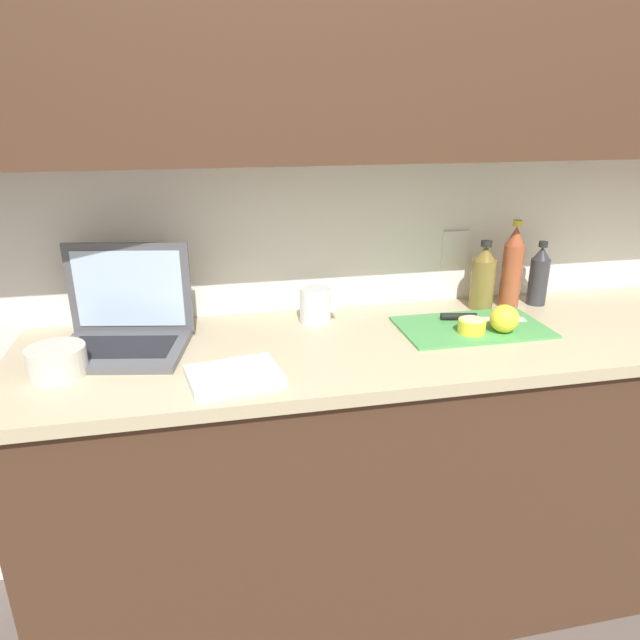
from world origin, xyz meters
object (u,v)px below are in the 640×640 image
at_px(knife, 469,317).
at_px(lemon_half_cut, 472,326).
at_px(bottle_water_clear, 483,278).
at_px(bottle_green_soda, 539,276).
at_px(laptop, 125,325).
at_px(measuring_cup, 315,305).
at_px(cutting_board, 472,327).
at_px(lemon_whole_beside, 504,319).
at_px(bowl_white, 57,361).
at_px(bottle_oil_tall, 512,268).

height_order(knife, lemon_half_cut, lemon_half_cut).
relative_size(knife, bottle_water_clear, 1.16).
bearing_deg(lemon_half_cut, bottle_green_soda, 32.46).
height_order(laptop, measuring_cup, laptop).
relative_size(cutting_board, lemon_whole_beside, 5.29).
distance_m(lemon_half_cut, bottle_water_clear, 0.27).
height_order(lemon_whole_beside, bowl_white, lemon_whole_beside).
xyz_separation_m(cutting_board, bottle_oil_tall, (0.21, 0.17, 0.13)).
bearing_deg(lemon_whole_beside, knife, 115.59).
relative_size(lemon_whole_beside, bottle_green_soda, 0.38).
height_order(lemon_whole_beside, bottle_oil_tall, bottle_oil_tall).
relative_size(knife, bottle_oil_tall, 0.91).
distance_m(knife, bottle_water_clear, 0.17).
bearing_deg(bottle_green_soda, lemon_half_cut, -147.54).
bearing_deg(bowl_white, laptop, 45.24).
height_order(bottle_green_soda, bottle_water_clear, bottle_water_clear).
bearing_deg(bottle_green_soda, bottle_water_clear, 180.00).
bearing_deg(bottle_oil_tall, lemon_half_cut, -137.70).
bearing_deg(cutting_board, lemon_whole_beside, -42.76).
distance_m(lemon_half_cut, bottle_oil_tall, 0.34).
bearing_deg(knife, cutting_board, -92.81).
relative_size(laptop, bowl_white, 2.70).
relative_size(lemon_whole_beside, measuring_cup, 0.71).
bearing_deg(lemon_half_cut, bottle_oil_tall, 42.30).
bearing_deg(bowl_white, bottle_green_soda, 9.47).
bearing_deg(bottle_oil_tall, bottle_green_soda, -0.00).
bearing_deg(lemon_half_cut, bottle_water_clear, 57.65).
relative_size(bottle_water_clear, measuring_cup, 1.94).
distance_m(lemon_half_cut, bowl_white, 1.13).
distance_m(lemon_half_cut, bottle_green_soda, 0.41).
bearing_deg(bowl_white, cutting_board, 3.81).
relative_size(laptop, cutting_board, 0.88).
bearing_deg(cutting_board, lemon_half_cut, -118.20).
xyz_separation_m(lemon_half_cut, bottle_water_clear, (0.14, 0.22, 0.07)).
height_order(lemon_half_cut, bottle_green_soda, bottle_green_soda).
relative_size(lemon_half_cut, bottle_green_soda, 0.37).
distance_m(bottle_green_soda, measuring_cup, 0.77).
height_order(lemon_half_cut, lemon_whole_beside, lemon_whole_beside).
relative_size(lemon_half_cut, lemon_whole_beside, 0.96).
relative_size(bottle_water_clear, bowl_white, 1.59).
relative_size(laptop, bottle_green_soda, 1.79).
height_order(laptop, bowl_white, laptop).
bearing_deg(measuring_cup, lemon_half_cut, -25.27).
xyz_separation_m(cutting_board, measuring_cup, (-0.45, 0.15, 0.05)).
height_order(bottle_oil_tall, measuring_cup, bottle_oil_tall).
bearing_deg(bowl_white, knife, 6.28).
bearing_deg(laptop, bottle_green_soda, 14.99).
height_order(cutting_board, bottle_green_soda, bottle_green_soda).
height_order(lemon_half_cut, bowl_white, bowl_white).
relative_size(laptop, measuring_cup, 3.30).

